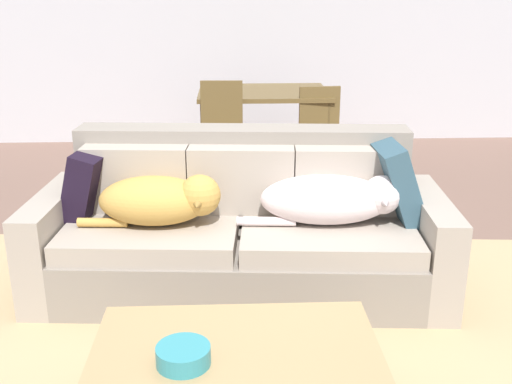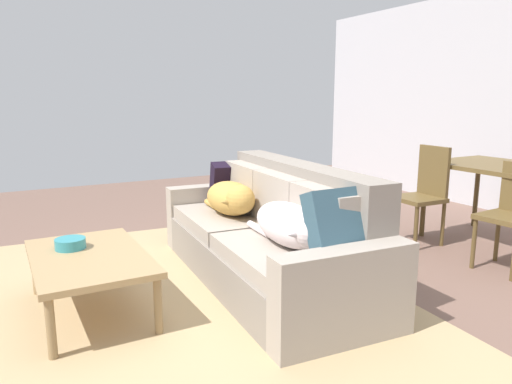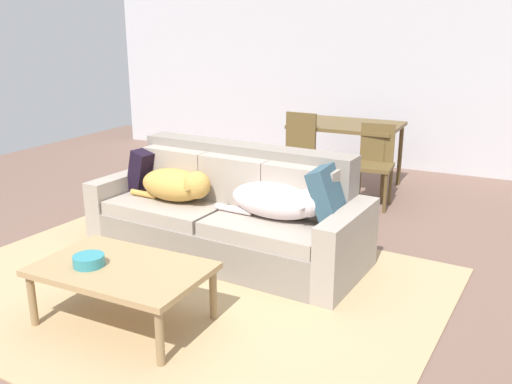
{
  "view_description": "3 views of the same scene",
  "coord_description": "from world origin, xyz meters",
  "views": [
    {
      "loc": [
        -0.15,
        -2.96,
        1.7
      ],
      "look_at": [
        -0.01,
        0.16,
        0.64
      ],
      "focal_mm": 42.63,
      "sensor_mm": 36.0,
      "label": 1
    },
    {
      "loc": [
        2.96,
        -1.46,
        1.4
      ],
      "look_at": [
        -0.21,
        0.28,
        0.68
      ],
      "focal_mm": 33.64,
      "sensor_mm": 36.0,
      "label": 2
    },
    {
      "loc": [
        2.05,
        -3.48,
        1.86
      ],
      "look_at": [
        0.12,
        0.42,
        0.55
      ],
      "focal_mm": 38.59,
      "sensor_mm": 36.0,
      "label": 3
    }
  ],
  "objects": [
    {
      "name": "dining_chair_near_left",
      "position": [
        -0.22,
        2.13,
        0.52
      ],
      "size": [
        0.41,
        0.41,
        0.94
      ],
      "rotation": [
        0.0,
        0.0,
        -0.04
      ],
      "color": "brown",
      "rests_on": "ground"
    },
    {
      "name": "coffee_table",
      "position": [
        -0.14,
        -0.99,
        0.36
      ],
      "size": [
        1.09,
        0.69,
        0.4
      ],
      "color": "tan",
      "rests_on": "ground"
    },
    {
      "name": "back_partition",
      "position": [
        0.0,
        4.0,
        1.35
      ],
      "size": [
        8.0,
        0.12,
        2.7
      ],
      "primitive_type": "cube",
      "color": "silver",
      "rests_on": "ground"
    },
    {
      "name": "couch",
      "position": [
        -0.09,
        0.34,
        0.34
      ],
      "size": [
        2.39,
        1.06,
        0.9
      ],
      "rotation": [
        0.0,
        0.0,
        -0.07
      ],
      "color": "gray",
      "rests_on": "ground"
    },
    {
      "name": "dog_on_right_cushion",
      "position": [
        0.42,
        0.2,
        0.58
      ],
      "size": [
        0.91,
        0.39,
        0.28
      ],
      "rotation": [
        0.0,
        0.0,
        -0.07
      ],
      "color": "silver",
      "rests_on": "couch"
    },
    {
      "name": "dining_chair_near_right",
      "position": [
        0.65,
        2.19,
        0.49
      ],
      "size": [
        0.43,
        0.43,
        0.88
      ],
      "rotation": [
        0.0,
        0.0,
        0.07
      ],
      "color": "brown",
      "rests_on": "ground"
    },
    {
      "name": "bowl_on_coffee_table",
      "position": [
        -0.33,
        -1.07,
        0.44
      ],
      "size": [
        0.2,
        0.2,
        0.07
      ],
      "primitive_type": "cylinder",
      "color": "teal",
      "rests_on": "coffee_table"
    },
    {
      "name": "ground_plane",
      "position": [
        0.0,
        0.0,
        0.0
      ],
      "size": [
        10.0,
        10.0,
        0.0
      ],
      "primitive_type": "plane",
      "color": "brown"
    },
    {
      "name": "dog_on_left_cushion",
      "position": [
        -0.53,
        0.23,
        0.58
      ],
      "size": [
        0.79,
        0.41,
        0.29
      ],
      "rotation": [
        0.0,
        0.0,
        -0.07
      ],
      "color": "gold",
      "rests_on": "couch"
    },
    {
      "name": "throw_pillow_by_right_arm",
      "position": [
        0.8,
        0.32,
        0.64
      ],
      "size": [
        0.28,
        0.46,
        0.47
      ],
      "primitive_type": "cube",
      "rotation": [
        0.0,
        -0.35,
        0.01
      ],
      "color": "#335261",
      "rests_on": "couch"
    },
    {
      "name": "dining_table",
      "position": [
        0.17,
        2.72,
        0.7
      ],
      "size": [
        1.21,
        0.91,
        0.78
      ],
      "color": "brown",
      "rests_on": "ground"
    },
    {
      "name": "area_rug",
      "position": [
        -0.1,
        -0.39,
        0.01
      ],
      "size": [
        3.84,
        3.06,
        0.01
      ],
      "primitive_type": "cube",
      "rotation": [
        0.0,
        0.0,
        -0.07
      ],
      "color": "tan",
      "rests_on": "ground"
    },
    {
      "name": "throw_pillow_by_left_arm",
      "position": [
        -0.98,
        0.45,
        0.61
      ],
      "size": [
        0.31,
        0.43,
        0.42
      ],
      "primitive_type": "cube",
      "rotation": [
        0.0,
        0.26,
        -0.16
      ],
      "color": "black",
      "rests_on": "couch"
    }
  ]
}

